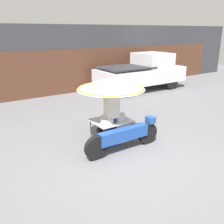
% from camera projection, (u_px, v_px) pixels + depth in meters
% --- Properties ---
extents(ground_plane, '(36.00, 36.00, 0.00)m').
position_uv_depth(ground_plane, '(126.00, 155.00, 6.40)').
color(ground_plane, slate).
extents(shopfront_building, '(28.00, 2.06, 3.33)m').
position_uv_depth(shopfront_building, '(29.00, 60.00, 12.20)').
color(shopfront_building, '#38383D').
rests_on(shopfront_building, ground).
extents(vendor_motorcycle_cart, '(2.26, 1.82, 1.88)m').
position_uv_depth(vendor_motorcycle_cart, '(113.00, 95.00, 6.63)').
color(vendor_motorcycle_cart, black).
rests_on(vendor_motorcycle_cart, ground).
extents(vendor_person, '(0.38, 0.22, 1.66)m').
position_uv_depth(vendor_person, '(112.00, 114.00, 6.64)').
color(vendor_person, navy).
rests_on(vendor_person, ground).
extents(pickup_truck, '(4.87, 1.94, 1.91)m').
position_uv_depth(pickup_truck, '(143.00, 72.00, 13.25)').
color(pickup_truck, black).
rests_on(pickup_truck, ground).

